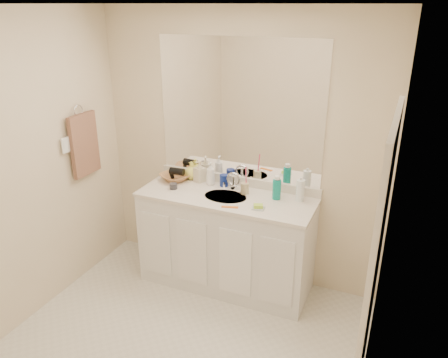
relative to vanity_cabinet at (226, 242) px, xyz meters
The scene contains 29 objects.
floor 1.11m from the vanity_cabinet, 90.00° to the right, with size 2.60×2.60×0.00m, color silver.
ceiling 2.23m from the vanity_cabinet, 90.00° to the right, with size 2.60×2.60×0.02m, color white.
wall_back 0.82m from the vanity_cabinet, 90.00° to the left, with size 2.60×0.02×2.40m, color beige.
wall_left 1.83m from the vanity_cabinet, 141.75° to the right, with size 0.02×2.60×2.40m, color beige.
wall_right 1.83m from the vanity_cabinet, 38.25° to the right, with size 0.02×2.60×2.40m, color beige.
vanity_cabinet is the anchor object (origin of this frame).
countertop 0.44m from the vanity_cabinet, ahead, with size 1.52×0.57×0.03m, color silver.
backsplash 0.56m from the vanity_cabinet, 90.00° to the left, with size 1.52×0.03×0.08m, color silver.
sink_basin 0.44m from the vanity_cabinet, 90.00° to the right, with size 0.37×0.37×0.02m, color beige.
faucet 0.53m from the vanity_cabinet, 90.00° to the left, with size 0.02×0.02×0.11m, color silver.
mirror 1.17m from the vanity_cabinet, 90.00° to the left, with size 1.48×0.01×1.20m, color white.
blue_mug 0.55m from the vanity_cabinet, 118.65° to the left, with size 0.08×0.08×0.11m, color navy.
tan_cup 0.53m from the vanity_cabinet, 37.92° to the left, with size 0.07×0.07×0.10m, color tan.
toothbrush 0.63m from the vanity_cabinet, 35.87° to the left, with size 0.01×0.01×0.21m, color #E73C67.
mouthwash_bottle 0.69m from the vanity_cabinet, 14.48° to the left, with size 0.07×0.07×0.17m, color #0B8A7C.
clear_pump_bottle 0.82m from the vanity_cabinet, 13.82° to the left, with size 0.07×0.07×0.18m, color white.
soap_dish 0.59m from the vanity_cabinet, 22.61° to the right, with size 0.10×0.08×0.01m, color silver.
green_soap 0.60m from the vanity_cabinet, 22.61° to the right, with size 0.07×0.05×0.03m, color #A6D734.
orange_comb 0.51m from the vanity_cabinet, 60.07° to the right, with size 0.14×0.03×0.01m, color orange.
dark_jar 0.68m from the vanity_cabinet, behind, with size 0.07×0.07×0.05m, color #2F2F35.
soap_bottle_white 0.63m from the vanity_cabinet, 143.08° to the left, with size 0.08×0.08×0.21m, color white.
soap_bottle_cream 0.68m from the vanity_cabinet, 150.29° to the left, with size 0.09×0.09×0.20m, color beige.
soap_bottle_yellow 0.73m from the vanity_cabinet, 153.10° to the left, with size 0.13×0.13×0.17m, color #EAE65B.
wicker_basket 0.76m from the vanity_cabinet, 167.01° to the left, with size 0.26×0.26×0.06m, color #A46F42.
hair_dryer 0.78m from the vanity_cabinet, 166.55° to the left, with size 0.07×0.07×0.13m, color black.
towel_ring 1.71m from the vanity_cabinet, 168.86° to the right, with size 0.11×0.11×0.01m, color silver.
hand_towel 1.52m from the vanity_cabinet, 168.69° to the right, with size 0.04×0.32×0.55m, color brown.
switch_plate 1.61m from the vanity_cabinet, 160.52° to the right, with size 0.01×0.09×0.13m, color white.
door 1.94m from the vanity_cabinet, 45.81° to the right, with size 0.02×0.82×2.00m, color white.
Camera 1 is at (1.33, -2.10, 2.40)m, focal length 35.00 mm.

